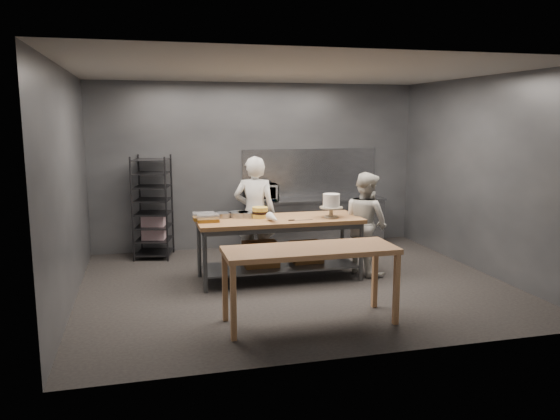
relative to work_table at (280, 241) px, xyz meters
name	(u,v)px	position (x,y,z in m)	size (l,w,h in m)	color
ground	(295,284)	(0.14, -0.33, -0.57)	(6.00, 6.00, 0.00)	black
back_wall	(258,166)	(0.14, 2.17, 0.93)	(6.00, 0.04, 3.00)	#4C4F54
work_table	(280,241)	(0.00, 0.00, 0.00)	(2.40, 0.90, 0.92)	olive
near_counter	(310,255)	(-0.10, -1.82, 0.24)	(2.00, 0.70, 0.90)	#90613B
back_counter	(315,222)	(1.14, 1.85, -0.12)	(2.60, 0.60, 0.90)	slate
splashback_panel	(310,173)	(1.14, 2.15, 0.78)	(2.60, 0.02, 0.90)	slate
speed_rack	(153,208)	(-1.78, 1.77, 0.28)	(0.72, 0.76, 1.75)	black
chef_behind	(255,213)	(-0.25, 0.61, 0.32)	(0.65, 0.43, 1.79)	silver
chef_right	(366,223)	(1.36, -0.02, 0.21)	(0.76, 0.59, 1.56)	silver
microwave	(262,192)	(0.14, 1.85, 0.48)	(0.54, 0.37, 0.30)	black
frosted_cake_stand	(331,203)	(0.75, -0.15, 0.57)	(0.34, 0.34, 0.35)	tan
layer_cake	(260,212)	(-0.28, 0.08, 0.43)	(0.23, 0.23, 0.16)	#EEBD4B
cake_pans	(231,215)	(-0.69, 0.21, 0.39)	(0.89, 0.33, 0.07)	gray
piping_bag	(274,218)	(-0.17, -0.33, 0.41)	(0.12, 0.12, 0.38)	silver
offset_spatula	(297,220)	(0.20, -0.26, 0.35)	(0.36, 0.02, 0.02)	slate
pastry_clamshells	(206,217)	(-1.08, 0.02, 0.40)	(0.35, 0.37, 0.11)	#A06B20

